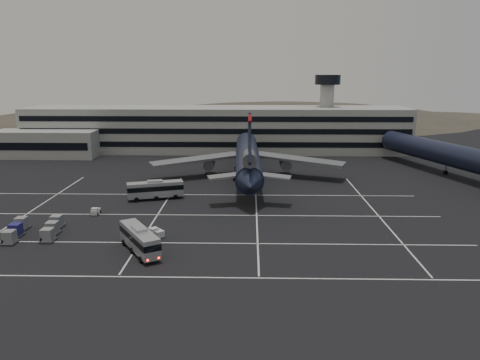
% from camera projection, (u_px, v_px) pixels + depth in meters
% --- Properties ---
extents(ground, '(260.00, 260.00, 0.00)m').
position_uv_depth(ground, '(188.00, 222.00, 80.86)').
color(ground, black).
rests_on(ground, ground).
extents(lane_markings, '(90.00, 55.62, 0.01)m').
position_uv_depth(lane_markings, '(194.00, 221.00, 81.54)').
color(lane_markings, silver).
rests_on(lane_markings, ground).
extents(terminal, '(125.00, 26.00, 24.00)m').
position_uv_depth(terminal, '(207.00, 130.00, 148.50)').
color(terminal, gray).
rests_on(terminal, ground).
extents(hills, '(352.00, 180.00, 44.00)m').
position_uv_depth(hills, '(264.00, 142.00, 248.58)').
color(hills, '#38332B').
rests_on(hills, ground).
extents(trijet_main, '(47.45, 57.55, 18.08)m').
position_uv_depth(trijet_main, '(248.00, 158.00, 110.81)').
color(trijet_main, black).
rests_on(trijet_main, ground).
extents(trijet_far, '(26.39, 56.22, 18.08)m').
position_uv_depth(trijet_far, '(450.00, 154.00, 114.91)').
color(trijet_far, black).
rests_on(trijet_far, ground).
extents(bus_near, '(7.89, 10.52, 3.83)m').
position_uv_depth(bus_near, '(139.00, 238.00, 67.11)').
color(bus_near, '#9FA1A7').
rests_on(bus_near, ground).
extents(bus_far, '(11.44, 5.77, 3.94)m').
position_uv_depth(bus_far, '(155.00, 189.00, 94.52)').
color(bus_far, '#9FA1A7').
rests_on(bus_far, ground).
extents(tug_a, '(1.31, 2.14, 1.35)m').
position_uv_depth(tug_a, '(96.00, 211.00, 84.90)').
color(tug_a, silver).
rests_on(tug_a, ground).
extents(tug_b, '(2.80, 2.83, 1.60)m').
position_uv_depth(tug_b, '(157.00, 233.00, 73.59)').
color(tug_b, silver).
rests_on(tug_b, ground).
extents(uld_cluster, '(9.19, 10.33, 2.04)m').
position_uv_depth(uld_cluster, '(34.00, 229.00, 74.32)').
color(uld_cluster, '#2D2D30').
rests_on(uld_cluster, ground).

